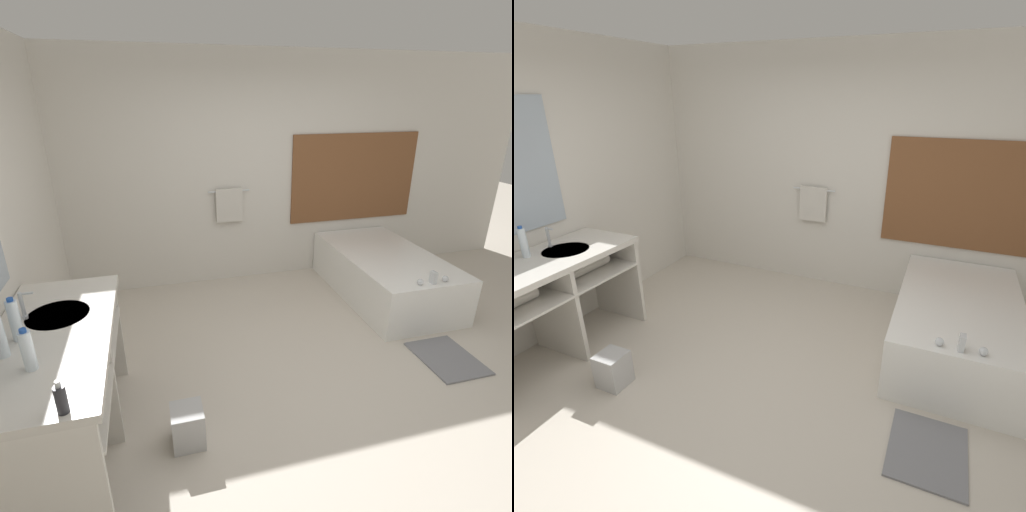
# 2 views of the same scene
# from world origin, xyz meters

# --- Properties ---
(ground_plane) EXTENTS (16.00, 16.00, 0.00)m
(ground_plane) POSITION_xyz_m (0.00, 0.00, 0.00)
(ground_plane) COLOR beige
(ground_plane) RESTS_ON ground
(wall_back_with_blinds) EXTENTS (7.40, 0.13, 2.70)m
(wall_back_with_blinds) POSITION_xyz_m (0.05, 2.23, 1.34)
(wall_back_with_blinds) COLOR silver
(wall_back_with_blinds) RESTS_ON ground_plane
(vanity_counter) EXTENTS (0.68, 1.51, 0.92)m
(vanity_counter) POSITION_xyz_m (-1.85, -0.16, 0.67)
(vanity_counter) COLOR silver
(vanity_counter) RESTS_ON ground_plane
(sink_faucet) EXTENTS (0.09, 0.04, 0.18)m
(sink_faucet) POSITION_xyz_m (-2.03, 0.04, 1.01)
(sink_faucet) COLOR silver
(sink_faucet) RESTS_ON vanity_counter
(bathtub) EXTENTS (1.01, 1.81, 0.64)m
(bathtub) POSITION_xyz_m (1.35, 1.28, 0.29)
(bathtub) COLOR white
(bathtub) RESTS_ON ground_plane
(water_bottle_2) EXTENTS (0.06, 0.06, 0.27)m
(water_bottle_2) POSITION_xyz_m (-2.01, -0.21, 1.05)
(water_bottle_2) COLOR white
(water_bottle_2) RESTS_ON vanity_counter
(water_bottle_3) EXTENTS (0.06, 0.06, 0.24)m
(water_bottle_3) POSITION_xyz_m (-1.88, -0.52, 1.03)
(water_bottle_3) COLOR white
(water_bottle_3) RESTS_ON vanity_counter
(soap_dispenser) EXTENTS (0.05, 0.05, 0.17)m
(soap_dispenser) POSITION_xyz_m (-1.67, -0.88, 0.99)
(soap_dispenser) COLOR #28282D
(soap_dispenser) RESTS_ON vanity_counter
(waste_bin) EXTENTS (0.21, 0.21, 0.28)m
(waste_bin) POSITION_xyz_m (-1.12, -0.32, 0.14)
(waste_bin) COLOR #B2B2B2
(waste_bin) RESTS_ON ground_plane
(bath_mat) EXTENTS (0.49, 0.60, 0.02)m
(bath_mat) POSITION_xyz_m (1.24, -0.00, 0.01)
(bath_mat) COLOR slate
(bath_mat) RESTS_ON ground_plane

